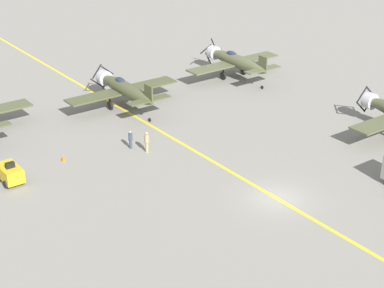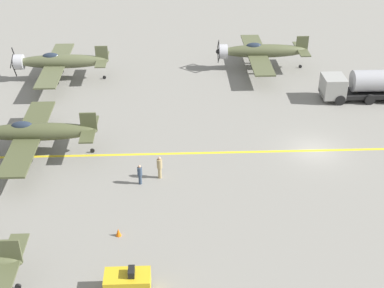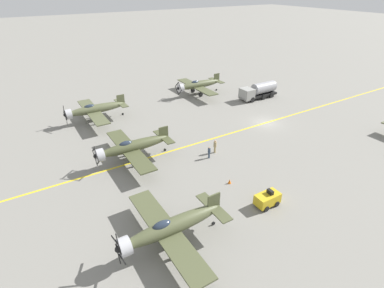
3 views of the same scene
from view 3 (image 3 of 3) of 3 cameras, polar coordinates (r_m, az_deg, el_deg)
The scene contains 11 objects.
ground_plane at distance 50.25m, azimuth 13.88°, elevation 3.94°, with size 400.00×400.00×0.00m, color gray.
taxiway_stripe at distance 50.25m, azimuth 13.88°, elevation 3.94°, with size 0.30×160.00×0.01m, color yellow.
airplane_far_center at distance 38.32m, azimuth -11.39°, elevation -0.51°, with size 12.00×9.98×3.65m.
airplane_mid_right at distance 60.99m, azimuth 1.18°, elevation 11.21°, with size 12.00×9.98×3.65m.
airplane_far_right at distance 51.26m, azimuth -18.07°, elevation 6.29°, with size 12.00×9.98×3.65m.
airplane_far_left at distance 26.34m, azimuth -4.22°, elevation -15.56°, with size 12.00×9.98×3.71m.
fuel_tanker at distance 60.43m, azimuth 12.54°, elevation 9.87°, with size 2.68×8.00×2.98m.
tow_tractor at distance 31.96m, azimuth 14.17°, elevation -10.09°, with size 1.57×2.60×1.79m.
ground_crew_walking at distance 39.93m, azimuth 4.40°, elevation -0.36°, with size 0.41×0.41×1.86m.
ground_crew_inspecting at distance 38.72m, azimuth 3.29°, elevation -1.51°, with size 0.36×0.36×1.64m.
traffic_cone at distance 34.57m, azimuth 7.18°, elevation -7.07°, with size 0.36×0.36×0.55m, color orange.
Camera 3 is at (-31.42, 33.50, 20.37)m, focal length 28.00 mm.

